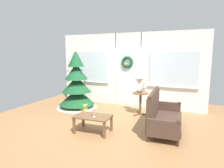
# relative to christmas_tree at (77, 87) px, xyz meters

# --- Properties ---
(ground_plane) EXTENTS (6.76, 6.76, 0.00)m
(ground_plane) POSITION_rel_christmas_tree_xyz_m (1.51, -1.12, -0.72)
(ground_plane) COLOR #996B42
(back_wall_with_door) EXTENTS (5.20, 0.19, 2.55)m
(back_wall_with_door) POSITION_rel_christmas_tree_xyz_m (1.51, 0.96, 0.57)
(back_wall_with_door) COLOR white
(back_wall_with_door) RESTS_ON ground
(christmas_tree) EXTENTS (1.38, 1.38, 2.03)m
(christmas_tree) POSITION_rel_christmas_tree_xyz_m (0.00, 0.00, 0.00)
(christmas_tree) COLOR #4C331E
(christmas_tree) RESTS_ON ground
(settee_sofa) EXTENTS (0.81, 1.67, 0.96)m
(settee_sofa) POSITION_rel_christmas_tree_xyz_m (2.98, -0.88, -0.34)
(settee_sofa) COLOR #3D281C
(settee_sofa) RESTS_ON ground
(side_table) EXTENTS (0.50, 0.48, 0.68)m
(side_table) POSITION_rel_christmas_tree_xyz_m (2.21, 0.09, -0.23)
(side_table) COLOR brown
(side_table) RESTS_ON ground
(table_lamp) EXTENTS (0.28, 0.28, 0.44)m
(table_lamp) POSITION_rel_christmas_tree_xyz_m (2.15, 0.13, 0.25)
(table_lamp) COLOR silver
(table_lamp) RESTS_ON side_table
(flower_vase) EXTENTS (0.11, 0.10, 0.35)m
(flower_vase) POSITION_rel_christmas_tree_xyz_m (2.31, 0.03, 0.08)
(flower_vase) COLOR tan
(flower_vase) RESTS_ON side_table
(coffee_table) EXTENTS (0.87, 0.56, 0.41)m
(coffee_table) POSITION_rel_christmas_tree_xyz_m (1.54, -1.66, -0.37)
(coffee_table) COLOR brown
(coffee_table) RESTS_ON ground
(wine_glass) EXTENTS (0.08, 0.08, 0.20)m
(wine_glass) POSITION_rel_christmas_tree_xyz_m (1.61, -1.72, -0.17)
(wine_glass) COLOR silver
(wine_glass) RESTS_ON coffee_table
(gift_box) EXTENTS (0.21, 0.18, 0.21)m
(gift_box) POSITION_rel_christmas_tree_xyz_m (0.39, -0.21, -0.61)
(gift_box) COLOR #D8C64C
(gift_box) RESTS_ON ground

